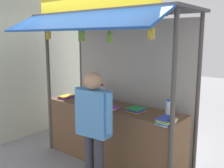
% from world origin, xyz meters
% --- Properties ---
extents(ground_plane, '(20.00, 20.00, 0.00)m').
position_xyz_m(ground_plane, '(0.00, 0.00, 0.00)').
color(ground_plane, gray).
extents(stall_counter, '(2.32, 0.60, 0.92)m').
position_xyz_m(stall_counter, '(0.00, 0.00, 0.46)').
color(stall_counter, brown).
rests_on(stall_counter, ground).
extents(stall_structure, '(2.52, 1.53, 2.68)m').
position_xyz_m(stall_structure, '(0.00, 0.14, 1.62)').
color(stall_structure, '#4C4742').
rests_on(stall_structure, ground).
extents(water_bottle_center, '(0.07, 0.07, 0.27)m').
position_xyz_m(water_bottle_center, '(-0.46, 0.14, 1.04)').
color(water_bottle_center, silver).
rests_on(water_bottle_center, stall_counter).
extents(water_bottle_rear_center, '(0.08, 0.08, 0.27)m').
position_xyz_m(water_bottle_rear_center, '(-0.39, 0.21, 1.04)').
color(water_bottle_rear_center, silver).
rests_on(water_bottle_rear_center, stall_counter).
extents(water_bottle_front_right, '(0.07, 0.07, 0.25)m').
position_xyz_m(water_bottle_front_right, '(0.94, 0.04, 1.03)').
color(water_bottle_front_right, silver).
rests_on(water_bottle_front_right, stall_counter).
extents(water_bottle_back_right, '(0.06, 0.06, 0.23)m').
position_xyz_m(water_bottle_back_right, '(-0.24, 0.09, 1.02)').
color(water_bottle_back_right, silver).
rests_on(water_bottle_back_right, stall_counter).
extents(magazine_stack_front_left, '(0.22, 0.30, 0.04)m').
position_xyz_m(magazine_stack_front_left, '(0.11, -0.21, 0.94)').
color(magazine_stack_front_left, orange).
rests_on(magazine_stack_front_left, stall_counter).
extents(magazine_stack_right, '(0.20, 0.28, 0.08)m').
position_xyz_m(magazine_stack_right, '(1.05, -0.23, 0.95)').
color(magazine_stack_right, white).
rests_on(magazine_stack_right, stall_counter).
extents(magazine_stack_left, '(0.25, 0.27, 0.06)m').
position_xyz_m(magazine_stack_left, '(0.46, -0.02, 0.95)').
color(magazine_stack_left, orange).
rests_on(magazine_stack_left, stall_counter).
extents(magazine_stack_far_right, '(0.18, 0.27, 0.04)m').
position_xyz_m(magazine_stack_far_right, '(-0.98, -0.08, 0.94)').
color(magazine_stack_far_right, purple).
rests_on(magazine_stack_far_right, stall_counter).
extents(banana_bunch_inner_left, '(0.11, 0.11, 0.30)m').
position_xyz_m(banana_bunch_inner_left, '(-0.23, -0.40, 2.00)').
color(banana_bunch_inner_left, '#332D23').
extents(banana_bunch_leftmost, '(0.10, 0.10, 0.31)m').
position_xyz_m(banana_bunch_leftmost, '(0.28, -0.40, 1.97)').
color(banana_bunch_leftmost, '#332D23').
extents(banana_bunch_rightmost, '(0.11, 0.11, 0.26)m').
position_xyz_m(banana_bunch_rightmost, '(0.90, -0.40, 2.03)').
color(banana_bunch_rightmost, '#332D23').
extents(banana_bunch_inner_right, '(0.10, 0.10, 0.26)m').
position_xyz_m(banana_bunch_inner_right, '(-0.99, -0.40, 2.01)').
color(banana_bunch_inner_right, '#332D23').
extents(vendor_person, '(0.59, 0.23, 1.56)m').
position_xyz_m(vendor_person, '(0.31, -0.76, 0.94)').
color(vendor_person, '#383842').
rests_on(vendor_person, ground).
extents(neighbour_wall, '(0.20, 2.40, 2.74)m').
position_xyz_m(neighbour_wall, '(-2.11, 0.30, 1.37)').
color(neighbour_wall, '#B5BBA8').
rests_on(neighbour_wall, ground).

